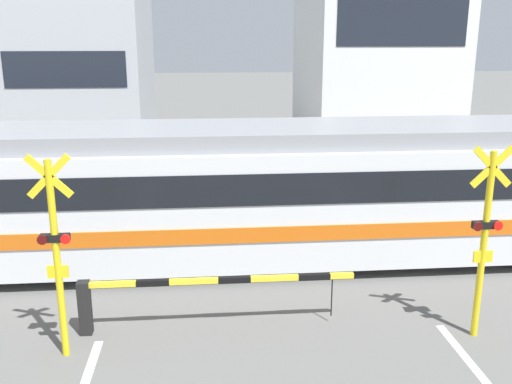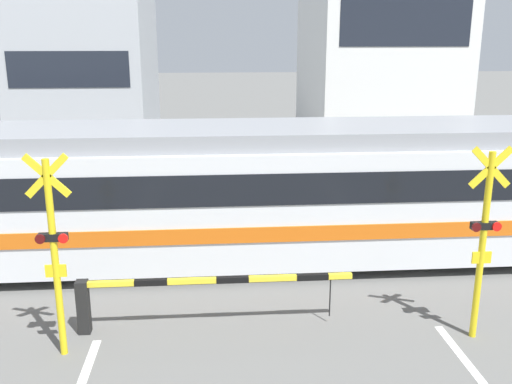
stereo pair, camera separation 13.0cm
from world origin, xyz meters
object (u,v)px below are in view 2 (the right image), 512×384
at_px(crossing_barrier_near, 167,291).
at_px(crossing_signal_left, 54,248).
at_px(pedestrian, 260,163).
at_px(commuter_train, 156,192).
at_px(crossing_signal_right, 483,236).
at_px(crossing_barrier_far, 312,194).

xyz_separation_m(crossing_barrier_near, crossing_signal_left, (-1.62, -0.66, 1.09)).
bearing_deg(pedestrian, commuter_train, -114.91).
bearing_deg(crossing_signal_right, commuter_train, 146.04).
bearing_deg(commuter_train, crossing_signal_left, -107.66).
xyz_separation_m(crossing_signal_left, crossing_signal_right, (6.78, 0.00, 0.00)).
height_order(commuter_train, pedestrian, commuter_train).
distance_m(commuter_train, crossing_signal_left, 3.95).
distance_m(crossing_barrier_far, pedestrian, 3.48).
relative_size(commuter_train, crossing_signal_right, 6.52).
height_order(crossing_barrier_far, crossing_signal_right, crossing_signal_right).
bearing_deg(commuter_train, pedestrian, 65.09).
bearing_deg(crossing_signal_right, crossing_barrier_far, 103.86).
bearing_deg(crossing_barrier_far, commuter_train, -144.72).
distance_m(commuter_train, crossing_barrier_near, 3.26).
xyz_separation_m(crossing_barrier_near, pedestrian, (2.40, 9.19, 0.17)).
relative_size(crossing_barrier_near, crossing_barrier_far, 1.00).
xyz_separation_m(crossing_signal_right, pedestrian, (-2.76, 9.84, -0.92)).
bearing_deg(crossing_signal_right, pedestrian, 105.65).
height_order(crossing_barrier_far, crossing_signal_left, crossing_signal_left).
xyz_separation_m(crossing_barrier_far, crossing_signal_right, (1.62, -6.56, 1.09)).
relative_size(crossing_signal_left, pedestrian, 2.09).
height_order(commuter_train, crossing_signal_right, crossing_signal_right).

